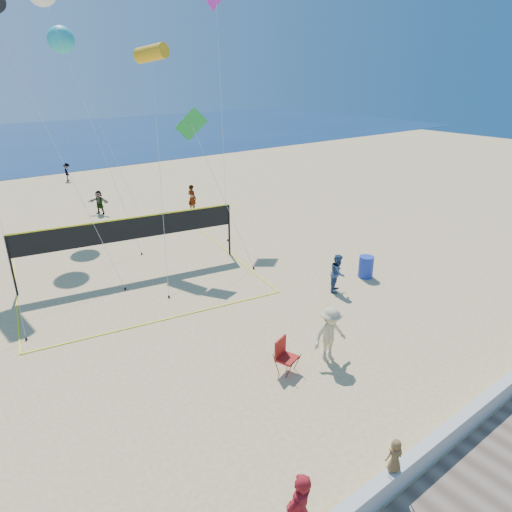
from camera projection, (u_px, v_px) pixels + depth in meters
ground at (316, 407)px, 12.85m from camera, size 120.00×120.00×0.00m
seawall at (408, 467)px, 10.54m from camera, size 32.00×0.30×0.60m
woman at (299, 512)px, 8.76m from camera, size 0.74×0.54×1.86m
toddler at (395, 456)px, 9.95m from camera, size 0.47×0.38×0.83m
bystander_a at (338, 273)px, 19.38m from camera, size 1.02×0.97×1.66m
bystander_b at (330, 334)px, 14.64m from camera, size 1.30×0.85×1.89m
far_person_1 at (99, 202)px, 29.97m from camera, size 1.30×1.39×1.56m
far_person_2 at (192, 198)px, 30.43m from camera, size 0.62×0.77×1.82m
far_person_4 at (67, 172)px, 39.09m from camera, size 0.73×1.05×1.50m
camp_chair at (284, 353)px, 14.18m from camera, size 0.76×0.88×1.26m
trash_barrel at (366, 267)px, 20.82m from camera, size 0.79×0.79×1.00m
volleyball_net at (130, 235)px, 20.73m from camera, size 11.65×11.53×2.70m
kite_2 at (151, 54)px, 22.10m from camera, size 3.96×7.58×10.08m
kite_4 at (195, 132)px, 20.87m from camera, size 2.08×3.30×7.31m
kite_5 at (216, 8)px, 25.31m from camera, size 3.50×4.61×13.66m
kite_7 at (61, 40)px, 25.67m from camera, size 2.81×6.33×11.17m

